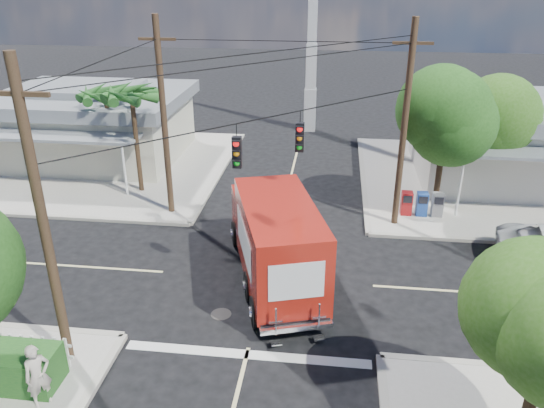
# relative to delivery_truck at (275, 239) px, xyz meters

# --- Properties ---
(ground) EXTENTS (120.00, 120.00, 0.00)m
(ground) POSITION_rel_delivery_truck_xyz_m (-0.36, -0.01, -1.71)
(ground) COLOR black
(ground) RESTS_ON ground
(sidewalk_ne) EXTENTS (14.12, 14.12, 0.14)m
(sidewalk_ne) POSITION_rel_delivery_truck_xyz_m (10.52, 10.87, -1.64)
(sidewalk_ne) COLOR #A9A398
(sidewalk_ne) RESTS_ON ground
(sidewalk_nw) EXTENTS (14.12, 14.12, 0.14)m
(sidewalk_nw) POSITION_rel_delivery_truck_xyz_m (-11.24, 10.87, -1.64)
(sidewalk_nw) COLOR #A9A398
(sidewalk_nw) RESTS_ON ground
(road_markings) EXTENTS (32.00, 32.00, 0.01)m
(road_markings) POSITION_rel_delivery_truck_xyz_m (-0.36, -1.48, -1.71)
(road_markings) COLOR beige
(road_markings) RESTS_ON ground
(building_ne) EXTENTS (11.80, 10.20, 4.50)m
(building_ne) POSITION_rel_delivery_truck_xyz_m (12.14, 11.96, 0.61)
(building_ne) COLOR beige
(building_ne) RESTS_ON sidewalk_ne
(building_nw) EXTENTS (10.80, 10.20, 4.30)m
(building_nw) POSITION_rel_delivery_truck_xyz_m (-12.36, 12.46, 0.51)
(building_nw) COLOR beige
(building_nw) RESTS_ON sidewalk_nw
(radio_tower) EXTENTS (0.80, 0.80, 17.00)m
(radio_tower) POSITION_rel_delivery_truck_xyz_m (0.14, 19.99, 3.93)
(radio_tower) COLOR silver
(radio_tower) RESTS_ON ground
(tree_ne_front) EXTENTS (4.21, 4.14, 6.66)m
(tree_ne_front) POSITION_rel_delivery_truck_xyz_m (6.85, 6.75, 3.05)
(tree_ne_front) COLOR #422D1C
(tree_ne_front) RESTS_ON sidewalk_ne
(tree_ne_back) EXTENTS (3.77, 3.66, 5.82)m
(tree_ne_back) POSITION_rel_delivery_truck_xyz_m (9.45, 8.95, 2.47)
(tree_ne_back) COLOR #422D1C
(tree_ne_back) RESTS_ON sidewalk_ne
(palm_nw_front) EXTENTS (3.01, 3.08, 5.59)m
(palm_nw_front) POSITION_rel_delivery_truck_xyz_m (-7.86, 7.49, 3.33)
(palm_nw_front) COLOR #422D1C
(palm_nw_front) RESTS_ON sidewalk_nw
(palm_nw_back) EXTENTS (3.01, 3.08, 5.19)m
(palm_nw_back) POSITION_rel_delivery_truck_xyz_m (-9.86, 8.99, 2.96)
(palm_nw_back) COLOR #422D1C
(palm_nw_back) RESTS_ON sidewalk_nw
(utility_poles) EXTENTS (12.00, 10.68, 9.00)m
(utility_poles) POSITION_rel_delivery_truck_xyz_m (-1.94, 1.60, 2.96)
(utility_poles) COLOR #473321
(utility_poles) RESTS_ON ground
(vending_boxes) EXTENTS (1.90, 0.50, 1.10)m
(vending_boxes) POSITION_rel_delivery_truck_xyz_m (6.14, 6.19, -1.02)
(vending_boxes) COLOR maroon
(vending_boxes) RESTS_ON sidewalk_ne
(delivery_truck) EXTENTS (4.48, 8.11, 3.37)m
(delivery_truck) POSITION_rel_delivery_truck_xyz_m (0.00, 0.00, 0.00)
(delivery_truck) COLOR black
(delivery_truck) RESTS_ON ground
(pedestrian) EXTENTS (0.77, 0.79, 1.83)m
(pedestrian) POSITION_rel_delivery_truck_xyz_m (-5.39, -7.01, -0.66)
(pedestrian) COLOR beige
(pedestrian) RESTS_ON sidewalk_sw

